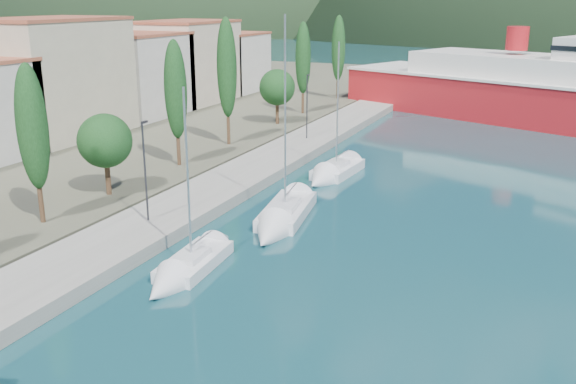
% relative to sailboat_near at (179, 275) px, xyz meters
% --- Properties ---
extents(ground, '(1400.00, 1400.00, 0.00)m').
position_rel_sailboat_near_xyz_m(ground, '(3.52, 111.83, -0.29)').
color(ground, '#17454D').
extents(quay, '(5.00, 88.00, 0.80)m').
position_rel_sailboat_near_xyz_m(quay, '(-5.48, 17.83, 0.11)').
color(quay, gray).
rests_on(quay, ground).
extents(town_buildings, '(9.20, 69.20, 11.30)m').
position_rel_sailboat_near_xyz_m(town_buildings, '(-28.48, 28.74, 5.28)').
color(town_buildings, beige).
rests_on(town_buildings, land_strip).
extents(tree_row, '(3.83, 65.44, 11.49)m').
position_rel_sailboat_near_xyz_m(tree_row, '(-11.32, 24.01, 5.77)').
color(tree_row, '#47301E').
rests_on(tree_row, land_strip).
extents(lamp_posts, '(0.15, 49.00, 6.06)m').
position_rel_sailboat_near_xyz_m(lamp_posts, '(-5.48, 6.32, 3.80)').
color(lamp_posts, '#2D2D33').
rests_on(lamp_posts, quay).
extents(sailboat_near, '(2.72, 7.44, 10.49)m').
position_rel_sailboat_near_xyz_m(sailboat_near, '(0.00, 0.00, 0.00)').
color(sailboat_near, silver).
rests_on(sailboat_near, ground).
extents(sailboat_mid, '(4.07, 9.90, 13.84)m').
position_rel_sailboat_near_xyz_m(sailboat_mid, '(1.46, 8.98, 0.04)').
color(sailboat_mid, silver).
rests_on(sailboat_mid, ground).
extents(sailboat_far, '(3.03, 8.00, 11.54)m').
position_rel_sailboat_near_xyz_m(sailboat_far, '(0.51, 20.76, 0.03)').
color(sailboat_far, silver).
rests_on(sailboat_far, ground).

